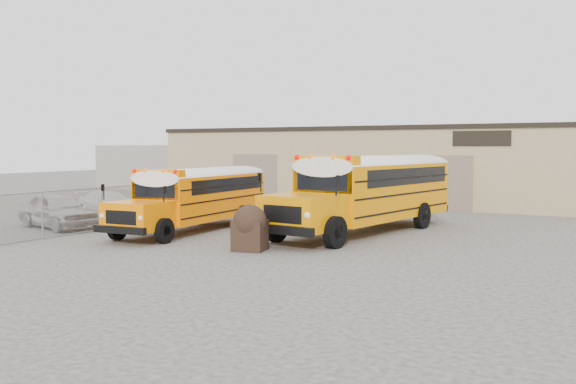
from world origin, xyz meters
The scene contains 10 objects.
ground centered at (0.00, 0.00, 0.00)m, with size 120.00×120.00×0.00m, color #383533.
warehouse centered at (0.00, 19.99, 2.37)m, with size 30.20×10.20×4.67m.
chainlink_fence centered at (-6.00, 3.00, 0.90)m, with size 0.07×18.07×1.81m.
distant_building_left centered at (-22.00, 22.00, 1.80)m, with size 8.00×6.00×3.60m, color gray.
school_bus_left centered at (-3.07, 7.47, 1.52)m, with size 2.89×9.13×2.63m.
school_bus_right centered at (4.69, 11.51, 1.84)m, with size 4.13×11.11×3.18m.
tarp_bundle centered at (2.15, -1.42, 0.79)m, with size 1.21×1.13×1.54m.
car_silver centered at (-8.19, -0.40, 0.76)m, with size 1.79×4.44×1.51m, color silver.
car_white centered at (-9.18, 3.56, 0.64)m, with size 1.81×4.45×1.29m, color silver.
car_dark centered at (-8.91, 8.11, 0.69)m, with size 1.46×4.20×1.38m, color black.
Camera 1 is at (13.60, -19.23, 3.44)m, focal length 40.00 mm.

